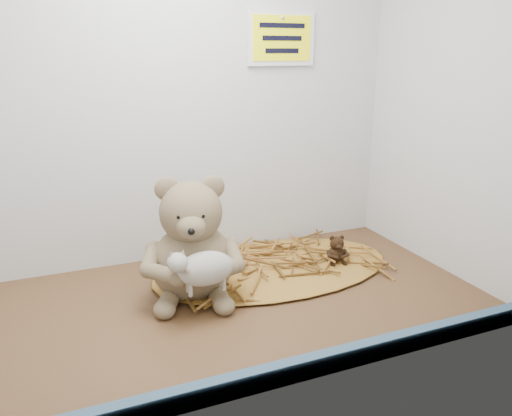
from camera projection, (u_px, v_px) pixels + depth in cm
name	position (u px, v px, depth cm)	size (l,w,h in cm)	color
alcove_shell	(188.00, 87.00, 100.22)	(120.40, 60.20, 90.40)	#452D18
front_rail	(261.00, 378.00, 79.85)	(119.28, 2.20, 3.60)	#3E5F76
straw_bed	(274.00, 267.00, 123.93)	(61.08, 35.46, 1.18)	brown
main_teddy	(192.00, 238.00, 107.23)	(21.82, 23.03, 27.06)	#856F51
toy_lamb	(205.00, 269.00, 99.63)	(15.20, 9.28, 9.82)	#B9B5A6
mini_teddy_tan	(209.00, 257.00, 120.42)	(5.04, 5.33, 6.26)	brown
mini_teddy_brown	(337.00, 248.00, 125.08)	(5.70, 6.02, 7.07)	black
wall_sign	(281.00, 38.00, 126.10)	(16.00, 1.20, 11.00)	#FFFE0D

